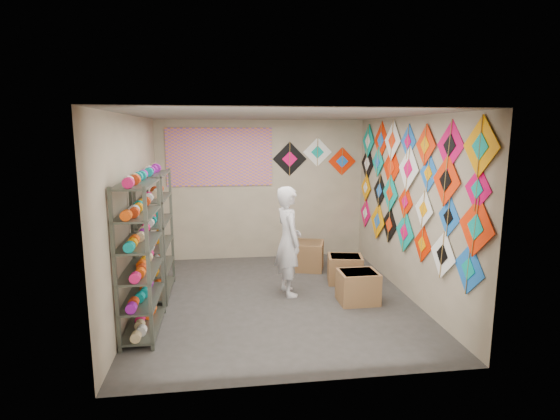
{
  "coord_description": "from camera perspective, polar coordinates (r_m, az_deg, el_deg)",
  "views": [
    {
      "loc": [
        -0.77,
        -6.18,
        2.48
      ],
      "look_at": [
        0.1,
        0.3,
        1.3
      ],
      "focal_mm": 28.0,
      "sensor_mm": 36.0,
      "label": 1
    }
  ],
  "objects": [
    {
      "name": "poster",
      "position": [
        8.42,
        -7.9,
        6.86
      ],
      "size": [
        2.0,
        0.01,
        1.1
      ],
      "primitive_type": "cube",
      "color": "purple",
      "rests_on": "room_walls"
    },
    {
      "name": "back_wall_kites",
      "position": [
        8.62,
        4.35,
        6.84
      ],
      "size": [
        1.66,
        0.02,
        0.75
      ],
      "color": "black",
      "rests_on": "room_walls"
    },
    {
      "name": "shelf_rack_back",
      "position": [
        6.88,
        -15.92,
        -3.02
      ],
      "size": [
        0.4,
        1.1,
        1.9
      ],
      "primitive_type": "cube",
      "color": "#4C5147",
      "rests_on": "ground"
    },
    {
      "name": "room_walls",
      "position": [
        6.28,
        -0.54,
        2.59
      ],
      "size": [
        4.5,
        4.5,
        4.5
      ],
      "color": "tan",
      "rests_on": "ground"
    },
    {
      "name": "string_spools",
      "position": [
        6.23,
        -16.79,
        -3.53
      ],
      "size": [
        0.12,
        2.36,
        0.12
      ],
      "color": "#EC1767",
      "rests_on": "ground"
    },
    {
      "name": "ground",
      "position": [
        6.7,
        -0.52,
        -11.49
      ],
      "size": [
        4.5,
        4.5,
        0.0
      ],
      "primitive_type": "plane",
      "color": "#35322E"
    },
    {
      "name": "carton_b",
      "position": [
        7.39,
        8.48,
        -7.65
      ],
      "size": [
        0.63,
        0.55,
        0.45
      ],
      "primitive_type": "cube",
      "rotation": [
        0.0,
        0.0,
        -0.19
      ],
      "color": "olive",
      "rests_on": "ground"
    },
    {
      "name": "shelf_rack_front",
      "position": [
        5.63,
        -17.77,
        -6.02
      ],
      "size": [
        0.4,
        1.1,
        1.9
      ],
      "primitive_type": "cube",
      "color": "#4C5147",
      "rests_on": "ground"
    },
    {
      "name": "carton_a",
      "position": [
        6.59,
        10.14,
        -9.86
      ],
      "size": [
        0.56,
        0.47,
        0.47
      ],
      "primitive_type": "cube",
      "rotation": [
        0.0,
        0.0,
        0.01
      ],
      "color": "olive",
      "rests_on": "ground"
    },
    {
      "name": "kite_wall_display",
      "position": [
        6.83,
        16.16,
        3.02
      ],
      "size": [
        0.06,
        4.38,
        2.08
      ],
      "color": "blue",
      "rests_on": "room_walls"
    },
    {
      "name": "carton_c",
      "position": [
        8.01,
        3.74,
        -5.96
      ],
      "size": [
        0.66,
        0.7,
        0.5
      ],
      "primitive_type": "cube",
      "rotation": [
        0.0,
        0.0,
        -0.29
      ],
      "color": "olive",
      "rests_on": "ground"
    },
    {
      "name": "shopkeeper",
      "position": [
        6.64,
        1.09,
        -4.08
      ],
      "size": [
        0.76,
        0.62,
        1.68
      ],
      "primitive_type": "imported",
      "rotation": [
        0.0,
        0.0,
        1.76
      ],
      "color": "silver",
      "rests_on": "ground"
    }
  ]
}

